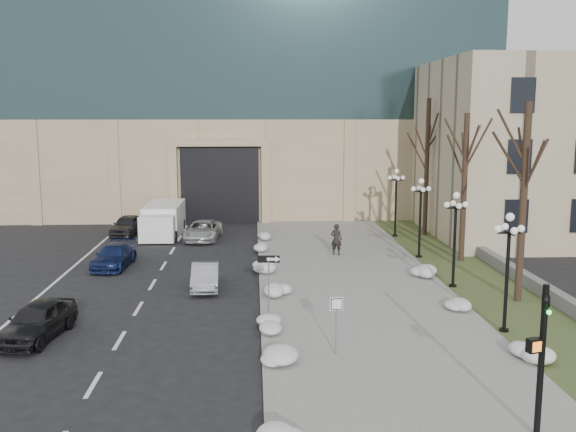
% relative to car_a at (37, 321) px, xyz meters
% --- Properties ---
extents(ground, '(160.00, 160.00, 0.00)m').
position_rel_car_a_xyz_m(ground, '(9.63, -6.38, -0.71)').
color(ground, black).
rests_on(ground, ground).
extents(sidewalk, '(9.00, 40.00, 0.12)m').
position_rel_car_a_xyz_m(sidewalk, '(13.13, 7.62, -0.65)').
color(sidewalk, gray).
rests_on(sidewalk, ground).
extents(curb, '(0.30, 40.00, 0.14)m').
position_rel_car_a_xyz_m(curb, '(8.63, 7.62, -0.64)').
color(curb, gray).
rests_on(curb, ground).
extents(grass_strip, '(4.00, 40.00, 0.10)m').
position_rel_car_a_xyz_m(grass_strip, '(19.63, 7.62, -0.66)').
color(grass_strip, '#3D4A25').
rests_on(grass_strip, ground).
extents(stone_wall, '(0.50, 30.00, 0.70)m').
position_rel_car_a_xyz_m(stone_wall, '(21.63, 9.62, -0.36)').
color(stone_wall, slate).
rests_on(stone_wall, ground).
extents(office_tower, '(40.00, 24.70, 36.00)m').
position_rel_car_a_xyz_m(office_tower, '(7.63, 37.20, 17.78)').
color(office_tower, tan).
rests_on(office_tower, ground).
extents(car_a, '(2.35, 4.40, 1.42)m').
position_rel_car_a_xyz_m(car_a, '(0.00, 0.00, 0.00)').
color(car_a, black).
rests_on(car_a, ground).
extents(car_b, '(1.46, 3.78, 1.23)m').
position_rel_car_a_xyz_m(car_b, '(5.84, 6.77, -0.10)').
color(car_b, '#A3A6AB').
rests_on(car_b, ground).
extents(car_c, '(2.07, 4.43, 1.25)m').
position_rel_car_a_xyz_m(car_c, '(0.44, 11.46, -0.09)').
color(car_c, navy).
rests_on(car_c, ground).
extents(car_d, '(2.57, 4.82, 1.29)m').
position_rel_car_a_xyz_m(car_d, '(4.79, 19.06, -0.07)').
color(car_d, silver).
rests_on(car_d, ground).
extents(car_e, '(2.12, 4.28, 1.40)m').
position_rel_car_a_xyz_m(car_e, '(-0.67, 21.10, -0.01)').
color(car_e, '#29292E').
rests_on(car_e, ground).
extents(pedestrian, '(0.81, 0.69, 1.87)m').
position_rel_car_a_xyz_m(pedestrian, '(13.14, 13.43, 0.34)').
color(pedestrian, black).
rests_on(pedestrian, sidewalk).
extents(box_truck, '(2.47, 6.82, 2.16)m').
position_rel_car_a_xyz_m(box_truck, '(1.89, 20.84, 0.33)').
color(box_truck, silver).
rests_on(box_truck, ground).
extents(one_way_sign, '(0.97, 0.27, 2.61)m').
position_rel_car_a_xyz_m(one_way_sign, '(9.00, 2.31, 1.45)').
color(one_way_sign, slate).
rests_on(one_way_sign, ground).
extents(keep_sign, '(0.47, 0.10, 2.19)m').
position_rel_car_a_xyz_m(keep_sign, '(11.08, -2.52, 0.90)').
color(keep_sign, slate).
rests_on(keep_sign, ground).
extents(traffic_signal, '(0.72, 0.95, 4.22)m').
position_rel_car_a_xyz_m(traffic_signal, '(15.57, -8.52, 1.38)').
color(traffic_signal, black).
rests_on(traffic_signal, ground).
extents(snow_clump_b, '(1.10, 1.60, 0.36)m').
position_rel_car_a_xyz_m(snow_clump_b, '(8.92, -3.54, -0.41)').
color(snow_clump_b, silver).
rests_on(snow_clump_b, sidewalk).
extents(snow_clump_c, '(1.10, 1.60, 0.36)m').
position_rel_car_a_xyz_m(snow_clump_c, '(8.92, 0.27, -0.41)').
color(snow_clump_c, silver).
rests_on(snow_clump_c, sidewalk).
extents(snow_clump_d, '(1.10, 1.60, 0.36)m').
position_rel_car_a_xyz_m(snow_clump_d, '(9.23, 5.24, -0.41)').
color(snow_clump_d, silver).
rests_on(snow_clump_d, sidewalk).
extents(snow_clump_e, '(1.10, 1.60, 0.36)m').
position_rel_car_a_xyz_m(snow_clump_e, '(8.79, 9.54, -0.41)').
color(snow_clump_e, silver).
rests_on(snow_clump_e, sidewalk).
extents(snow_clump_f, '(1.10, 1.60, 0.36)m').
position_rel_car_a_xyz_m(snow_clump_f, '(8.90, 14.60, -0.41)').
color(snow_clump_f, silver).
rests_on(snow_clump_f, sidewalk).
extents(snow_clump_g, '(1.10, 1.60, 0.36)m').
position_rel_car_a_xyz_m(snow_clump_g, '(9.12, 18.36, -0.41)').
color(snow_clump_g, silver).
rests_on(snow_clump_g, sidewalk).
extents(snow_clump_h, '(1.10, 1.60, 0.36)m').
position_rel_car_a_xyz_m(snow_clump_h, '(17.46, -3.37, -0.41)').
color(snow_clump_h, silver).
rests_on(snow_clump_h, sidewalk).
extents(snow_clump_i, '(1.10, 1.60, 0.36)m').
position_rel_car_a_xyz_m(snow_clump_i, '(17.03, 2.54, -0.41)').
color(snow_clump_i, silver).
rests_on(snow_clump_i, sidewalk).
extents(snow_clump_j, '(1.10, 1.60, 0.36)m').
position_rel_car_a_xyz_m(snow_clump_j, '(16.94, 8.13, -0.41)').
color(snow_clump_j, silver).
rests_on(snow_clump_j, sidewalk).
extents(lamppost_a, '(1.18, 1.18, 4.76)m').
position_rel_car_a_xyz_m(lamppost_a, '(17.93, -0.38, 2.36)').
color(lamppost_a, black).
rests_on(lamppost_a, ground).
extents(lamppost_b, '(1.18, 1.18, 4.76)m').
position_rel_car_a_xyz_m(lamppost_b, '(17.93, 6.12, 2.36)').
color(lamppost_b, black).
rests_on(lamppost_b, ground).
extents(lamppost_c, '(1.18, 1.18, 4.76)m').
position_rel_car_a_xyz_m(lamppost_c, '(17.93, 12.62, 2.36)').
color(lamppost_c, black).
rests_on(lamppost_c, ground).
extents(lamppost_d, '(1.18, 1.18, 4.76)m').
position_rel_car_a_xyz_m(lamppost_d, '(17.93, 19.12, 2.36)').
color(lamppost_d, black).
rests_on(lamppost_d, ground).
extents(tree_near, '(3.20, 3.20, 9.00)m').
position_rel_car_a_xyz_m(tree_near, '(20.13, 3.62, 5.12)').
color(tree_near, black).
rests_on(tree_near, ground).
extents(tree_mid, '(3.20, 3.20, 8.50)m').
position_rel_car_a_xyz_m(tree_mid, '(20.13, 11.62, 4.79)').
color(tree_mid, black).
rests_on(tree_mid, ground).
extents(tree_far, '(3.20, 3.20, 9.50)m').
position_rel_car_a_xyz_m(tree_far, '(20.13, 19.62, 5.44)').
color(tree_far, black).
rests_on(tree_far, ground).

